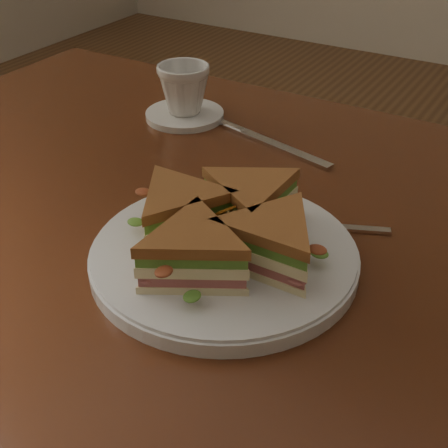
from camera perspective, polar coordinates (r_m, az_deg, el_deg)
name	(u,v)px	position (r m, az deg, el deg)	size (l,w,h in m)	color
table	(221,277)	(0.81, -0.24, -4.84)	(1.20, 0.80, 0.75)	#38190C
plate	(224,257)	(0.67, 0.00, -3.02)	(0.29, 0.29, 0.02)	silver
sandwich_wedges	(224,228)	(0.65, 0.00, -0.37)	(0.24, 0.24, 0.06)	#FDF0BB
crisps_mound	(224,231)	(0.65, 0.00, -0.67)	(0.09, 0.09, 0.05)	#B26616
spoon	(272,222)	(0.73, 4.41, 0.21)	(0.17, 0.08, 0.01)	silver
knife	(268,142)	(0.93, 4.00, 7.49)	(0.21, 0.07, 0.00)	silver
saucer	(185,115)	(1.01, -3.61, 9.93)	(0.12, 0.12, 0.01)	silver
coffee_cup	(184,89)	(1.00, -3.70, 12.22)	(0.08, 0.08, 0.08)	silver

